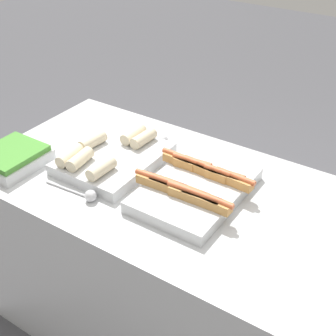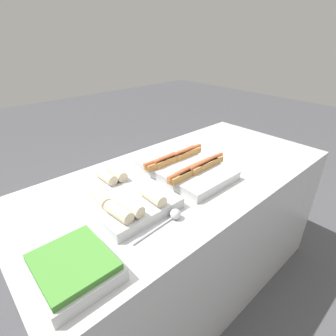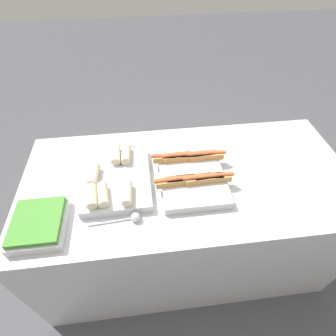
{
  "view_description": "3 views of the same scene",
  "coord_description": "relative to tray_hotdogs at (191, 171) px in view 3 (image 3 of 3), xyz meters",
  "views": [
    {
      "loc": [
        0.74,
        -1.29,
        1.96
      ],
      "look_at": [
        -0.12,
        0.0,
        0.94
      ],
      "focal_mm": 50.0,
      "sensor_mm": 36.0,
      "label": 1
    },
    {
      "loc": [
        -0.93,
        -0.9,
        1.58
      ],
      "look_at": [
        -0.12,
        0.0,
        0.94
      ],
      "focal_mm": 28.0,
      "sensor_mm": 36.0,
      "label": 2
    },
    {
      "loc": [
        -0.23,
        -0.98,
        1.95
      ],
      "look_at": [
        -0.12,
        0.0,
        0.94
      ],
      "focal_mm": 28.0,
      "sensor_mm": 36.0,
      "label": 3
    }
  ],
  "objects": [
    {
      "name": "serving_spoon_far",
      "position": [
        -0.34,
        0.25,
        -0.02
      ],
      "size": [
        0.24,
        0.05,
        0.05
      ],
      "color": "silver",
      "rests_on": "counter"
    },
    {
      "name": "serving_spoon_near",
      "position": [
        -0.34,
        -0.25,
        -0.02
      ],
      "size": [
        0.25,
        0.05,
        0.05
      ],
      "color": "silver",
      "rests_on": "counter"
    },
    {
      "name": "tray_wraps",
      "position": [
        -0.41,
        -0.0,
        -0.0
      ],
      "size": [
        0.36,
        0.45,
        0.1
      ],
      "color": "silver",
      "rests_on": "counter"
    },
    {
      "name": "tray_hotdogs",
      "position": [
        0.0,
        0.0,
        0.0
      ],
      "size": [
        0.42,
        0.5,
        0.1
      ],
      "color": "silver",
      "rests_on": "counter"
    },
    {
      "name": "counter",
      "position": [
        -0.01,
        0.0,
        -0.47
      ],
      "size": [
        1.86,
        0.88,
        0.86
      ],
      "color": "silver",
      "rests_on": "ground_plane"
    },
    {
      "name": "tray_side_front",
      "position": [
        -0.76,
        -0.25,
        -0.0
      ],
      "size": [
        0.24,
        0.27,
        0.07
      ],
      "color": "silver",
      "rests_on": "counter"
    },
    {
      "name": "ground_plane",
      "position": [
        -0.01,
        0.0,
        -0.9
      ],
      "size": [
        12.0,
        12.0,
        0.0
      ],
      "primitive_type": "plane",
      "color": "#4C4C51"
    }
  ]
}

